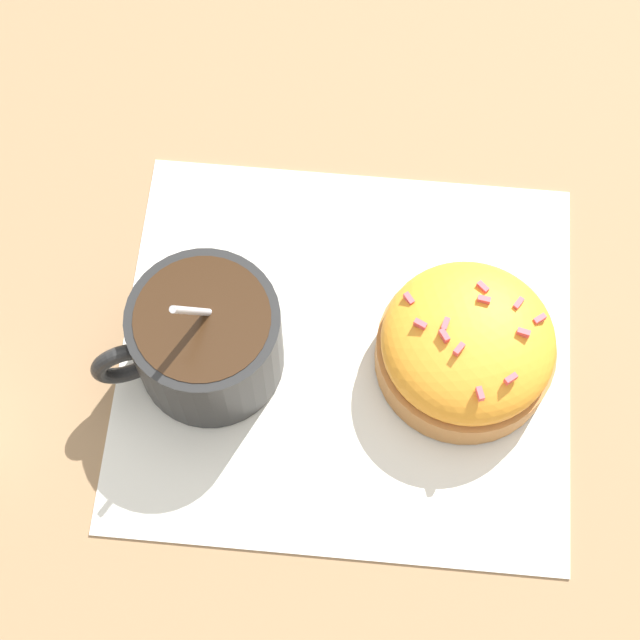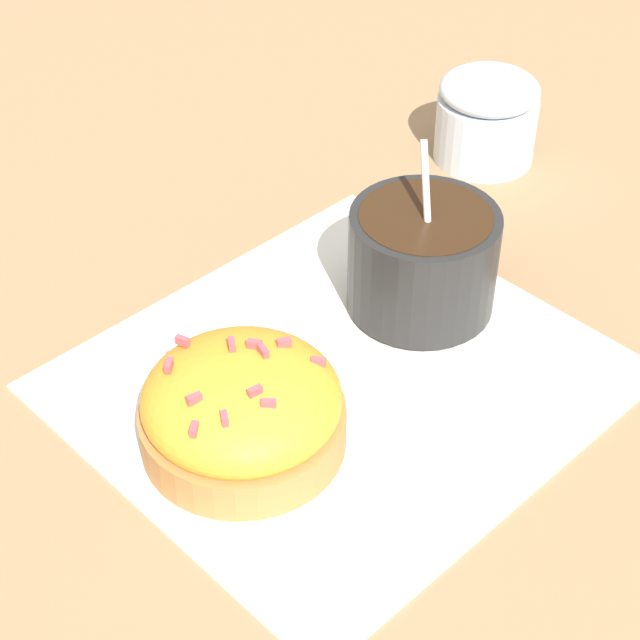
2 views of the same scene
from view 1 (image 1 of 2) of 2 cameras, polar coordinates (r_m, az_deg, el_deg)
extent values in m
plane|color=#93704C|center=(0.63, 1.37, -1.77)|extent=(3.00, 3.00, 0.00)
cube|color=white|center=(0.63, 1.37, -1.72)|extent=(0.26, 0.24, 0.00)
cylinder|color=black|center=(0.60, -6.03, -1.06)|extent=(0.08, 0.08, 0.06)
cylinder|color=#331E0F|center=(0.57, -6.27, -0.10)|extent=(0.07, 0.07, 0.01)
torus|color=black|center=(0.60, -10.37, -2.31)|extent=(0.04, 0.02, 0.04)
ellipsoid|color=silver|center=(0.61, -7.35, -3.26)|extent=(0.03, 0.03, 0.01)
cylinder|color=silver|center=(0.58, -5.74, 0.39)|extent=(0.03, 0.04, 0.09)
cylinder|color=#B2753D|center=(0.61, 7.68, -2.22)|extent=(0.10, 0.10, 0.02)
ellipsoid|color=orange|center=(0.60, 7.90, -1.58)|extent=(0.10, 0.10, 0.04)
cube|color=#EA4C56|center=(0.59, 10.80, -0.54)|extent=(0.01, 0.00, 0.00)
cube|color=#EA4C56|center=(0.58, 5.36, -0.42)|extent=(0.01, 0.01, 0.00)
cube|color=#EA4C56|center=(0.59, 8.73, 1.07)|extent=(0.01, 0.00, 0.00)
cube|color=#EA4C56|center=(0.59, 10.53, 0.86)|extent=(0.01, 0.01, 0.00)
cube|color=#EA4C56|center=(0.59, 4.76, 1.12)|extent=(0.01, 0.01, 0.00)
cube|color=#EA4C56|center=(0.58, 10.14, -3.10)|extent=(0.01, 0.01, 0.00)
cube|color=#EA4C56|center=(0.57, 7.42, -1.55)|extent=(0.01, 0.01, 0.00)
cube|color=#EA4C56|center=(0.59, 8.67, 1.73)|extent=(0.01, 0.01, 0.00)
cube|color=#EA4C56|center=(0.60, 11.63, 0.04)|extent=(0.01, 0.01, 0.00)
cube|color=#EA4C56|center=(0.58, 6.64, -0.83)|extent=(0.01, 0.01, 0.00)
cube|color=#EA4C56|center=(0.58, 6.70, -0.13)|extent=(0.00, 0.01, 0.00)
cube|color=#EA4C56|center=(0.57, 8.53, -3.91)|extent=(0.01, 0.01, 0.00)
camera|label=2|loc=(0.63, 42.41, 37.02)|focal=60.00mm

